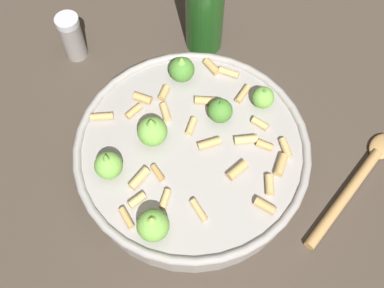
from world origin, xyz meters
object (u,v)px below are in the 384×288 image
Objects in this scene: pepper_shaker at (72,37)px; wooden_spoon at (357,181)px; olive_oil_bottle at (205,3)px; cooking_pan at (191,154)px.

pepper_shaker is 0.52m from wooden_spoon.
olive_oil_bottle is 0.37m from wooden_spoon.
olive_oil_bottle is (0.11, 0.20, 0.05)m from pepper_shaker.
cooking_pan is at bearing -131.98° from wooden_spoon.
pepper_shaker is 0.38× the size of olive_oil_bottle.
pepper_shaker is 0.23m from olive_oil_bottle.
olive_oil_bottle reaches higher than wooden_spoon.
pepper_shaker is at bearing -172.70° from cooking_pan.
pepper_shaker is (-0.30, -0.04, 0.01)m from cooking_pan.
olive_oil_bottle reaches higher than pepper_shaker.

